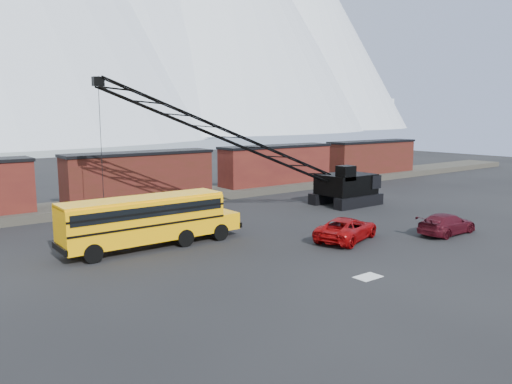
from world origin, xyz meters
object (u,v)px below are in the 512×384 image
Objects in this scene: red_pickup at (347,229)px; maroon_suv at (447,224)px; school_bus at (149,219)px; crawler_crane at (245,143)px.

red_pickup reaches higher than maroon_suv.
school_bus is 2.12× the size of red_pickup.
maroon_suv is at bearing -27.29° from school_bus.
red_pickup is 1.11× the size of maroon_suv.
maroon_suv is (17.80, -9.18, -1.08)m from school_bus.
crawler_crane reaches higher than school_bus.
school_bus is at bearing 42.59° from red_pickup.
maroon_suv is at bearing -132.49° from red_pickup.
school_bus is 20.06m from maroon_suv.
red_pickup is (11.06, -6.16, -1.03)m from school_bus.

